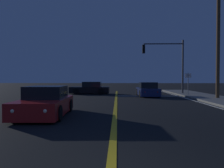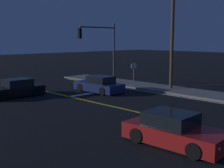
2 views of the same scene
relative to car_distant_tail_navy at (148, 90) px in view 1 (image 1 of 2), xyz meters
The scene contains 9 objects.
lane_line_center 8.91m from the car_distant_tail_navy, 109.73° to the right, with size 0.20×33.60×0.01m, color gold.
lane_line_edge_right 8.89m from the car_distant_tail_navy, 70.53° to the right, with size 0.16×33.60×0.01m, color silver.
stop_bar 0.59m from the car_distant_tail_navy, ahead, with size 6.21×0.50×0.01m, color silver.
car_distant_tail_navy is the anchor object (origin of this frame).
car_far_approaching_red 13.07m from the car_distant_tail_navy, 118.19° to the right, with size 2.14×4.35×1.34m.
car_mid_block_black 6.57m from the car_distant_tail_navy, 153.55° to the left, with size 4.32×1.93×1.34m.
traffic_signal_near_right 4.70m from the car_distant_tail_navy, 43.51° to the left, with size 4.36×0.28×5.76m.
utility_pole_right 7.71m from the car_distant_tail_navy, 34.53° to the right, with size 1.44×0.29×9.97m.
street_sign_corner 3.85m from the car_distant_tail_navy, ahead, with size 0.56×0.11×2.22m.
Camera 1 is at (0.12, -3.46, 1.69)m, focal length 36.21 mm.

